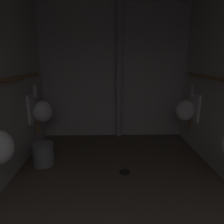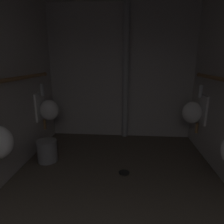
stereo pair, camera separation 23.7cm
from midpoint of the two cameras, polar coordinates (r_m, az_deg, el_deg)
name	(u,v)px [view 2 (the right image)]	position (r m, az deg, el deg)	size (l,w,h in m)	color
floor	(113,206)	(2.21, 3.64, -26.17)	(2.71, 3.83, 0.08)	brown
wall_back	(121,74)	(3.55, 4.53, 11.22)	(2.71, 0.06, 2.36)	beige
urinal_left_far	(48,109)	(3.24, -16.49, 0.77)	(0.32, 0.30, 0.76)	white
urinal_right_far	(194,112)	(3.25, 24.97, 0.03)	(0.32, 0.30, 0.76)	white
standpipe_back_wall	(126,74)	(3.45, 6.08, 11.07)	(0.11, 0.11, 2.31)	#B2B2B2
floor_drain	(124,172)	(2.63, 6.32, -17.44)	(0.14, 0.14, 0.01)	black
waste_bin	(47,151)	(2.93, -16.45, -11.03)	(0.28, 0.28, 0.31)	gray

